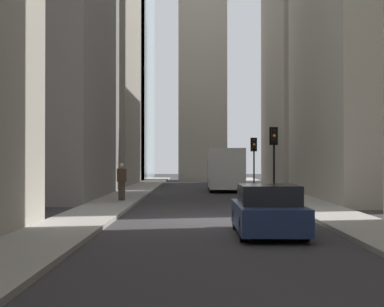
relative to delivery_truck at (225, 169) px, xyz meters
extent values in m
plane|color=#302D30|center=(-19.29, 1.40, -1.46)|extent=(135.00, 135.00, 0.00)
cube|color=gray|center=(-19.29, 5.90, -1.39)|extent=(90.00, 2.20, 0.14)
cube|color=gray|center=(-19.29, -3.10, -1.39)|extent=(90.00, 2.20, 0.14)
cube|color=gray|center=(9.02, -9.20, 8.37)|extent=(14.57, 10.00, 19.66)
cube|color=gray|center=(10.25, 12.00, 11.15)|extent=(15.98, 10.00, 25.22)
cube|color=#B7B2A5|center=(19.54, 1.29, 8.35)|extent=(4.70, 4.70, 19.63)
cube|color=silver|center=(-0.91, 0.00, 0.08)|extent=(4.60, 2.25, 2.60)
cube|color=#38383D|center=(2.29, 0.00, -0.27)|extent=(1.90, 2.25, 1.90)
cube|color=black|center=(2.29, 0.00, 0.33)|extent=(1.92, 2.09, 0.64)
cylinder|color=black|center=(2.29, -0.98, -1.02)|extent=(0.88, 0.28, 0.88)
cylinder|color=black|center=(2.29, 0.99, -1.02)|extent=(0.88, 0.28, 0.88)
cylinder|color=black|center=(-2.31, -0.98, -1.02)|extent=(0.88, 0.28, 0.88)
cylinder|color=black|center=(-2.31, 0.99, -1.02)|extent=(0.88, 0.28, 0.88)
cube|color=navy|center=(-23.50, 0.00, -0.93)|extent=(4.30, 1.78, 0.70)
cube|color=black|center=(-23.70, 0.00, -0.31)|extent=(2.10, 1.58, 0.54)
cylinder|color=black|center=(-22.15, -0.78, -1.14)|extent=(0.64, 0.22, 0.64)
cylinder|color=black|center=(-22.15, 0.78, -1.14)|extent=(0.64, 0.22, 0.64)
cylinder|color=black|center=(-24.85, -0.78, -1.14)|extent=(0.64, 0.22, 0.64)
cylinder|color=black|center=(-24.85, 0.78, -1.14)|extent=(0.64, 0.22, 0.64)
cylinder|color=black|center=(-3.75, -2.78, 0.17)|extent=(0.12, 0.12, 2.97)
cube|color=black|center=(-3.75, -2.78, 2.10)|extent=(0.28, 0.32, 0.90)
cube|color=black|center=(-3.59, -2.78, 2.10)|extent=(0.03, 0.52, 1.10)
sphere|color=black|center=(-3.91, -2.78, 2.40)|extent=(0.20, 0.20, 0.20)
sphere|color=orange|center=(-3.91, -2.78, 2.10)|extent=(0.20, 0.20, 0.20)
sphere|color=black|center=(-3.91, -2.78, 1.80)|extent=(0.20, 0.20, 0.20)
cylinder|color=black|center=(7.53, -2.67, 0.05)|extent=(0.12, 0.12, 2.73)
cube|color=black|center=(7.53, -2.67, 1.86)|extent=(0.28, 0.32, 0.90)
cube|color=black|center=(7.69, -2.67, 1.86)|extent=(0.03, 0.52, 1.10)
sphere|color=black|center=(7.37, -2.67, 2.16)|extent=(0.20, 0.20, 0.20)
sphere|color=orange|center=(7.37, -2.67, 1.86)|extent=(0.20, 0.20, 0.20)
sphere|color=black|center=(7.37, -2.67, 1.56)|extent=(0.20, 0.20, 0.20)
cylinder|color=#473D33|center=(-11.23, 5.52, -0.87)|extent=(0.16, 0.16, 0.90)
cylinder|color=#473D33|center=(-11.23, 5.69, -0.87)|extent=(0.16, 0.16, 0.90)
cube|color=#4C3828|center=(-11.23, 5.60, -0.10)|extent=(0.26, 0.44, 0.64)
sphere|color=beige|center=(-11.23, 5.60, 0.37)|extent=(0.22, 0.22, 0.22)
camera|label=1|loc=(-40.28, 2.04, 0.65)|focal=56.06mm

